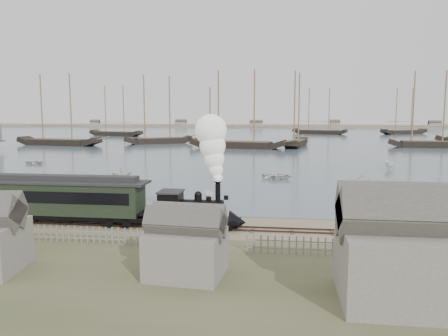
# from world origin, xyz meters

# --- Properties ---
(ground) EXTENTS (600.00, 600.00, 0.00)m
(ground) POSITION_xyz_m (0.00, 0.00, 0.00)
(ground) COLOR gray
(ground) RESTS_ON ground
(harbor_water) EXTENTS (600.00, 336.00, 0.06)m
(harbor_water) POSITION_xyz_m (0.00, 170.00, 0.03)
(harbor_water) COLOR #404D5C
(harbor_water) RESTS_ON ground
(rail_track) EXTENTS (120.00, 1.80, 0.16)m
(rail_track) POSITION_xyz_m (0.00, -2.00, 0.04)
(rail_track) COLOR #3D2821
(rail_track) RESTS_ON ground
(picket_fence_west) EXTENTS (19.00, 0.10, 1.20)m
(picket_fence_west) POSITION_xyz_m (-6.50, -7.00, 0.00)
(picket_fence_west) COLOR slate
(picket_fence_west) RESTS_ON ground
(picket_fence_east) EXTENTS (15.00, 0.10, 1.20)m
(picket_fence_east) POSITION_xyz_m (12.50, -7.50, 0.00)
(picket_fence_east) COLOR slate
(picket_fence_east) RESTS_ON ground
(shed_mid) EXTENTS (4.00, 3.50, 3.60)m
(shed_mid) POSITION_xyz_m (2.00, -12.00, 0.00)
(shed_mid) COLOR slate
(shed_mid) RESTS_ON ground
(shed_right) EXTENTS (6.00, 5.00, 5.10)m
(shed_right) POSITION_xyz_m (13.00, -14.00, 0.00)
(shed_right) COLOR slate
(shed_right) RESTS_ON ground
(far_spit) EXTENTS (500.00, 20.00, 1.80)m
(far_spit) POSITION_xyz_m (0.00, 250.00, 0.00)
(far_spit) COLOR tan
(far_spit) RESTS_ON ground
(locomotive) EXTENTS (6.86, 2.56, 8.55)m
(locomotive) POSITION_xyz_m (1.61, -2.00, 3.96)
(locomotive) COLOR black
(locomotive) RESTS_ON ground
(passenger_coach) EXTENTS (14.18, 2.73, 3.44)m
(passenger_coach) POSITION_xyz_m (-10.49, -2.00, 2.17)
(passenger_coach) COLOR black
(passenger_coach) RESTS_ON ground
(beached_dinghy) EXTENTS (2.78, 3.64, 0.70)m
(beached_dinghy) POSITION_xyz_m (-10.66, 0.82, 0.35)
(beached_dinghy) COLOR white
(beached_dinghy) RESTS_ON ground
(rowboat_0) EXTENTS (4.58, 3.55, 0.87)m
(rowboat_0) POSITION_xyz_m (-13.52, 17.88, 0.50)
(rowboat_0) COLOR white
(rowboat_0) RESTS_ON harbor_water
(rowboat_1) EXTENTS (3.36, 3.51, 1.44)m
(rowboat_1) POSITION_xyz_m (-14.81, 22.49, 0.78)
(rowboat_1) COLOR white
(rowboat_1) RESTS_ON harbor_water
(rowboat_2) EXTENTS (3.64, 2.52, 1.32)m
(rowboat_2) POSITION_xyz_m (0.51, 6.20, 0.72)
(rowboat_2) COLOR white
(rowboat_2) RESTS_ON harbor_water
(rowboat_3) EXTENTS (3.84, 4.67, 0.84)m
(rowboat_3) POSITION_xyz_m (6.50, 24.65, 0.48)
(rowboat_3) COLOR white
(rowboat_3) RESTS_ON harbor_water
(rowboat_4) EXTENTS (3.96, 4.01, 1.60)m
(rowboat_4) POSITION_xyz_m (16.62, 19.21, 0.86)
(rowboat_4) COLOR white
(rowboat_4) RESTS_ON harbor_water
(rowboat_5) EXTENTS (4.01, 2.26, 1.46)m
(rowboat_5) POSITION_xyz_m (24.14, 37.41, 0.79)
(rowboat_5) COLOR white
(rowboat_5) RESTS_ON harbor_water
(rowboat_6) EXTENTS (3.26, 4.03, 0.74)m
(rowboat_6) POSITION_xyz_m (-36.48, 36.53, 0.43)
(rowboat_6) COLOR white
(rowboat_6) RESTS_ON harbor_water
(schooner_0) EXTENTS (25.59, 9.83, 20.00)m
(schooner_0) POSITION_xyz_m (-55.00, 80.21, 10.06)
(schooner_0) COLOR black
(schooner_0) RESTS_ON harbor_water
(schooner_1) EXTENTS (19.20, 14.85, 20.00)m
(schooner_1) POSITION_xyz_m (-29.02, 90.32, 10.06)
(schooner_1) COLOR black
(schooner_1) RESTS_ON harbor_water
(schooner_2) EXTENTS (25.63, 10.53, 20.00)m
(schooner_2) POSITION_xyz_m (-4.26, 77.03, 10.06)
(schooner_2) COLOR black
(schooner_2) RESTS_ON harbor_water
(schooner_3) EXTENTS (7.52, 18.19, 20.00)m
(schooner_3) POSITION_xyz_m (10.88, 83.99, 10.06)
(schooner_3) COLOR black
(schooner_3) RESTS_ON harbor_water
(schooner_4) EXTENTS (19.74, 5.87, 20.00)m
(schooner_4) POSITION_xyz_m (44.94, 84.98, 10.06)
(schooner_4) COLOR black
(schooner_4) RESTS_ON harbor_water
(schooner_6) EXTENTS (23.46, 11.26, 20.00)m
(schooner_6) POSITION_xyz_m (-58.40, 131.30, 10.06)
(schooner_6) COLOR black
(schooner_6) RESTS_ON harbor_water
(schooner_7) EXTENTS (7.40, 20.60, 20.00)m
(schooner_7) POSITION_xyz_m (-23.44, 148.64, 10.06)
(schooner_7) COLOR black
(schooner_7) RESTS_ON harbor_water
(schooner_8) EXTENTS (23.56, 14.52, 20.00)m
(schooner_8) POSITION_xyz_m (22.90, 157.94, 10.06)
(schooner_8) COLOR black
(schooner_8) RESTS_ON harbor_water
(schooner_9) EXTENTS (21.92, 15.04, 20.00)m
(schooner_9) POSITION_xyz_m (59.23, 163.09, 10.06)
(schooner_9) COLOR black
(schooner_9) RESTS_ON harbor_water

